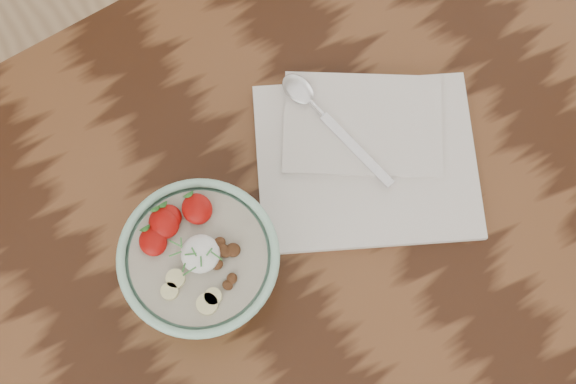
# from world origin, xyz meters

# --- Properties ---
(table) EXTENTS (1.60, 0.90, 0.75)m
(table) POSITION_xyz_m (0.00, 0.00, 0.66)
(table) COLOR black
(table) RESTS_ON ground
(breakfast_bowl) EXTENTS (0.18, 0.18, 0.12)m
(breakfast_bowl) POSITION_xyz_m (-0.05, 0.07, 0.81)
(breakfast_bowl) COLOR #9DD3B8
(breakfast_bowl) RESTS_ON table
(napkin) EXTENTS (0.34, 0.32, 0.02)m
(napkin) POSITION_xyz_m (0.19, 0.09, 0.76)
(napkin) COLOR white
(napkin) RESTS_ON table
(spoon) EXTENTS (0.06, 0.19, 0.01)m
(spoon) POSITION_xyz_m (0.17, 0.18, 0.77)
(spoon) COLOR silver
(spoon) RESTS_ON napkin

